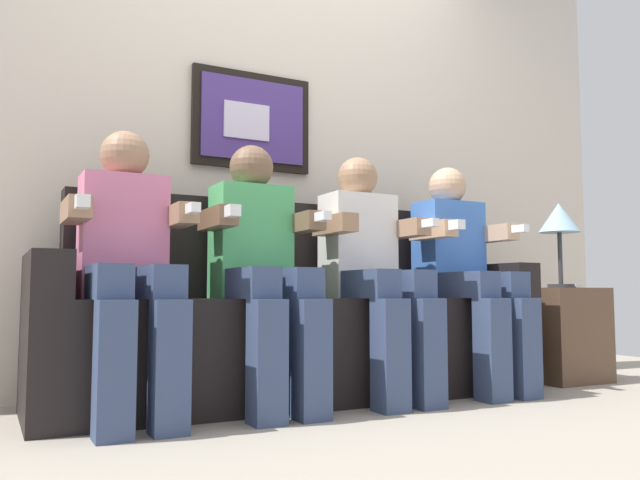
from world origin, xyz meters
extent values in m
plane|color=#9E9384|center=(0.00, 0.00, 0.00)|extent=(6.09, 6.09, 0.00)
cube|color=beige|center=(0.00, 0.77, 1.30)|extent=(4.69, 0.05, 2.60)
cube|color=black|center=(-0.09, 0.72, 1.35)|extent=(0.63, 0.03, 0.50)
cube|color=#4C337F|center=(-0.09, 0.71, 1.35)|extent=(0.55, 0.02, 0.42)
cube|color=silver|center=(-0.13, 0.70, 1.34)|extent=(0.24, 0.02, 0.18)
cube|color=black|center=(0.00, 0.29, 0.23)|extent=(2.01, 0.58, 0.45)
cube|color=black|center=(0.00, 0.51, 0.68)|extent=(2.01, 0.14, 0.45)
cube|color=black|center=(-1.07, 0.29, 0.31)|extent=(0.14, 0.58, 0.62)
cube|color=black|center=(1.07, 0.29, 0.31)|extent=(0.14, 0.58, 0.62)
cube|color=pink|center=(-0.80, 0.28, 0.69)|extent=(0.32, 0.20, 0.48)
sphere|color=#9E7556|center=(-0.80, 0.28, 1.02)|extent=(0.19, 0.19, 0.19)
cube|color=#38476B|center=(-0.89, 0.08, 0.51)|extent=(0.12, 0.40, 0.12)
cube|color=#38476B|center=(-0.71, 0.08, 0.51)|extent=(0.12, 0.40, 0.12)
cube|color=#38476B|center=(-0.89, -0.12, 0.23)|extent=(0.12, 0.12, 0.45)
cube|color=#38476B|center=(-0.71, -0.12, 0.23)|extent=(0.12, 0.12, 0.45)
cube|color=#9E7556|center=(-0.99, 0.16, 0.77)|extent=(0.08, 0.28, 0.08)
cube|color=#9E7556|center=(-0.61, 0.16, 0.77)|extent=(0.08, 0.28, 0.08)
cube|color=white|center=(-0.61, 0.00, 0.78)|extent=(0.04, 0.13, 0.04)
cube|color=white|center=(-0.99, 0.00, 0.78)|extent=(0.04, 0.10, 0.04)
cube|color=#4CB266|center=(-0.27, 0.28, 0.69)|extent=(0.32, 0.20, 0.48)
sphere|color=brown|center=(-0.27, 0.28, 1.02)|extent=(0.19, 0.19, 0.19)
cube|color=#38476B|center=(-0.36, 0.08, 0.51)|extent=(0.12, 0.40, 0.12)
cube|color=#38476B|center=(-0.18, 0.08, 0.51)|extent=(0.12, 0.40, 0.12)
cube|color=#38476B|center=(-0.36, -0.12, 0.23)|extent=(0.12, 0.12, 0.45)
cube|color=#38476B|center=(-0.18, -0.12, 0.23)|extent=(0.12, 0.12, 0.45)
cube|color=brown|center=(-0.46, 0.16, 0.77)|extent=(0.08, 0.28, 0.08)
cube|color=brown|center=(-0.08, 0.16, 0.77)|extent=(0.08, 0.28, 0.08)
cube|color=white|center=(-0.08, 0.00, 0.78)|extent=(0.04, 0.13, 0.04)
cube|color=white|center=(-0.46, 0.00, 0.78)|extent=(0.04, 0.10, 0.04)
cube|color=white|center=(0.27, 0.28, 0.69)|extent=(0.32, 0.20, 0.48)
sphere|color=#9E7556|center=(0.27, 0.28, 1.02)|extent=(0.19, 0.19, 0.19)
cube|color=#38476B|center=(0.18, 0.08, 0.51)|extent=(0.12, 0.40, 0.12)
cube|color=#38476B|center=(0.36, 0.08, 0.51)|extent=(0.12, 0.40, 0.12)
cube|color=#38476B|center=(0.18, -0.12, 0.23)|extent=(0.12, 0.12, 0.45)
cube|color=#38476B|center=(0.36, -0.12, 0.23)|extent=(0.12, 0.12, 0.45)
cube|color=#9E7556|center=(0.08, 0.16, 0.77)|extent=(0.08, 0.28, 0.08)
cube|color=#9E7556|center=(0.46, 0.16, 0.77)|extent=(0.08, 0.28, 0.08)
cube|color=white|center=(0.46, 0.00, 0.78)|extent=(0.04, 0.13, 0.04)
cube|color=#3F72CC|center=(0.80, 0.28, 0.69)|extent=(0.32, 0.20, 0.48)
sphere|color=tan|center=(0.80, 0.28, 1.02)|extent=(0.19, 0.19, 0.19)
cube|color=#38476B|center=(0.71, 0.08, 0.51)|extent=(0.12, 0.40, 0.12)
cube|color=#38476B|center=(0.89, 0.08, 0.51)|extent=(0.12, 0.40, 0.12)
cube|color=#38476B|center=(0.71, -0.12, 0.23)|extent=(0.12, 0.12, 0.45)
cube|color=#38476B|center=(0.89, -0.12, 0.23)|extent=(0.12, 0.12, 0.45)
cube|color=tan|center=(0.61, 0.16, 0.77)|extent=(0.08, 0.28, 0.08)
cube|color=tan|center=(0.99, 0.16, 0.77)|extent=(0.08, 0.28, 0.08)
cube|color=white|center=(0.99, 0.00, 0.78)|extent=(0.04, 0.13, 0.04)
cube|color=white|center=(0.61, 0.00, 0.78)|extent=(0.04, 0.10, 0.04)
cube|color=brown|center=(1.49, 0.22, 0.25)|extent=(0.40, 0.40, 0.50)
cylinder|color=#333338|center=(1.48, 0.18, 0.51)|extent=(0.14, 0.14, 0.02)
cylinder|color=#333338|center=(1.48, 0.18, 0.66)|extent=(0.02, 0.02, 0.28)
cone|color=#8CB2CC|center=(1.48, 0.18, 0.88)|extent=(0.22, 0.22, 0.16)
cube|color=white|center=(1.56, 0.20, 0.51)|extent=(0.04, 0.13, 0.02)
camera|label=1|loc=(-1.28, -2.30, 0.47)|focal=36.15mm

